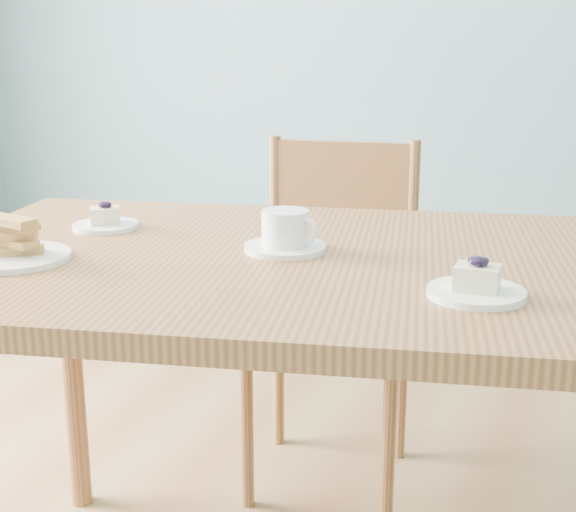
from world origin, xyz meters
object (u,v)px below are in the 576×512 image
Objects in this scene: cheesecake_plate_far at (105,221)px; coffee_cup at (286,234)px; cheesecake_plate_near at (477,286)px; biscotti_plate at (12,247)px; dining_table at (327,299)px; dining_chair at (332,313)px.

coffee_cup reaches higher than cheesecake_plate_far.
biscotti_plate is at bearing -172.24° from cheesecake_plate_near.
cheesecake_plate_near is at bearing -36.88° from dining_table.
coffee_cup is at bearing -3.03° from cheesecake_plate_far.
dining_table is 0.53m from cheesecake_plate_far.
dining_chair is at bearing 123.92° from cheesecake_plate_near.
dining_table is at bearing -3.87° from cheesecake_plate_far.
cheesecake_plate_near is 1.12× the size of cheesecake_plate_far.
dining_table is at bearing -1.41° from coffee_cup.
biscotti_plate reaches higher than dining_table.
coffee_cup reaches higher than dining_table.
cheesecake_plate_far is at bearing 168.55° from cheesecake_plate_near.
cheesecake_plate_far is at bearing -128.31° from dining_chair.
biscotti_plate is (-0.01, -0.28, 0.01)m from cheesecake_plate_far.
cheesecake_plate_far is at bearing 88.27° from biscotti_plate.
cheesecake_plate_near is at bearing 7.76° from biscotti_plate.
cheesecake_plate_near reaches higher than dining_table.
biscotti_plate is at bearing -143.31° from coffee_cup.
dining_chair is (-0.20, 0.61, -0.26)m from dining_table.
dining_table is 12.25× the size of cheesecake_plate_far.
coffee_cup is (0.43, -0.02, 0.02)m from cheesecake_plate_far.
biscotti_plate is (-0.32, -0.85, 0.36)m from dining_chair.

